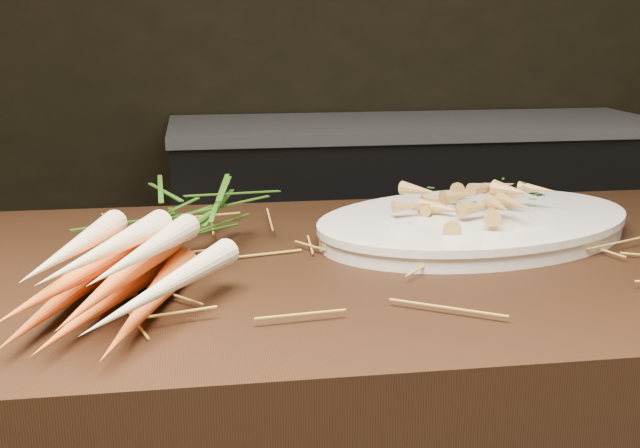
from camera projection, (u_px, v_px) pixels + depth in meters
The scene contains 6 objects.
back_counter at pixel (415, 230), 3.06m from camera, with size 1.82×0.62×0.84m.
straw_bedding at pixel (577, 243), 1.10m from camera, with size 1.40×0.60×0.02m, color #AA8431, non-canonical shape.
root_veg_bunch at pixel (158, 238), 0.97m from camera, with size 0.31×0.56×0.10m.
serving_platter at pixel (475, 227), 1.16m from camera, with size 0.48×0.32×0.03m, color white, non-canonical shape.
roasted_veg_heap at pixel (476, 200), 1.15m from camera, with size 0.24×0.17×0.05m, color #A67137, non-canonical shape.
serving_fork at pixel (575, 207), 1.22m from camera, with size 0.02×0.18×0.00m, color silver.
Camera 1 is at (-0.51, -0.69, 1.21)m, focal length 45.00 mm.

